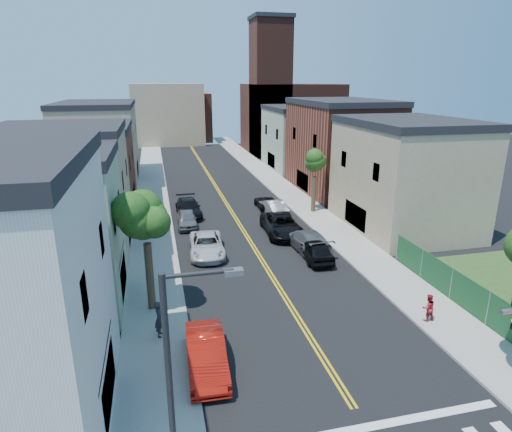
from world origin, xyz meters
TOP-DOWN VIEW (x-y plane):
  - sidewalk_left at (-7.90, 40.00)m, footprint 3.20×100.00m
  - sidewalk_right at (7.90, 40.00)m, footprint 3.20×100.00m
  - curb_left at (-6.15, 40.00)m, footprint 0.30×100.00m
  - curb_right at (6.15, 40.00)m, footprint 0.30×100.00m
  - bldg_left_palegrn at (-14.00, 16.00)m, footprint 9.00×8.00m
  - bldg_left_tan_near at (-14.00, 25.00)m, footprint 9.00×10.00m
  - bldg_left_brick at (-14.00, 36.00)m, footprint 9.00×12.00m
  - bldg_left_tan_far at (-14.00, 50.00)m, footprint 9.00×16.00m
  - bldg_right_tan at (14.00, 24.00)m, footprint 9.00×12.00m
  - bldg_right_brick at (14.00, 38.00)m, footprint 9.00×14.00m
  - bldg_right_palegrn at (14.00, 52.00)m, footprint 9.00×12.00m
  - church at (16.33, 67.07)m, footprint 16.20×14.20m
  - backdrop_left at (-4.00, 82.00)m, footprint 14.00×8.00m
  - backdrop_center at (0.00, 86.00)m, footprint 10.00×8.00m
  - fence_right at (9.50, 9.50)m, footprint 0.04×15.00m
  - tree_left_mid at (-7.88, 14.01)m, footprint 5.20×5.20m
  - tree_right_far at (7.92, 30.01)m, footprint 4.40×4.40m
  - street_lamp at (-7.01, 1.00)m, footprint 2.14×0.25m
  - red_sedan at (-5.50, 7.90)m, footprint 1.88×4.96m
  - white_pickup at (-3.80, 21.55)m, footprint 2.87×5.61m
  - grey_car_left at (-4.72, 28.45)m, footprint 1.91×4.39m
  - black_car_left at (-4.32, 31.80)m, footprint 2.37×5.57m
  - grey_car_right at (3.96, 20.78)m, footprint 2.70×5.72m
  - black_car_right at (3.84, 18.76)m, footprint 2.05×4.67m
  - silver_car_right at (3.80, 30.05)m, footprint 1.95×4.88m
  - dark_car_right_far at (3.80, 32.38)m, footprint 2.15×4.60m
  - black_suv_lane at (3.00, 24.59)m, footprint 3.12×6.27m
  - pedestrian_left at (-7.51, 10.94)m, footprint 0.58×0.78m
  - pedestrian_right at (6.70, 9.13)m, footprint 0.78×0.62m

SIDE VIEW (x-z plane):
  - sidewalk_left at x=-7.90m, z-range 0.00..0.15m
  - sidewalk_right at x=7.90m, z-range 0.00..0.15m
  - curb_left at x=-6.15m, z-range 0.00..0.15m
  - curb_right at x=6.15m, z-range 0.00..0.15m
  - dark_car_right_far at x=3.80m, z-range 0.00..1.27m
  - grey_car_left at x=-4.72m, z-range 0.00..1.47m
  - white_pickup at x=-3.80m, z-range 0.00..1.52m
  - black_car_right at x=3.84m, z-range 0.00..1.57m
  - silver_car_right at x=3.80m, z-range 0.00..1.58m
  - black_car_left at x=-4.32m, z-range 0.00..1.60m
  - grey_car_right at x=3.96m, z-range 0.00..1.61m
  - red_sedan at x=-5.50m, z-range 0.00..1.61m
  - black_suv_lane at x=3.00m, z-range 0.00..1.71m
  - pedestrian_right at x=6.70m, z-range 0.15..1.70m
  - fence_right at x=9.50m, z-range 0.15..2.05m
  - pedestrian_left at x=-7.51m, z-range 0.15..2.09m
  - bldg_left_brick at x=-14.00m, z-range 0.00..8.00m
  - bldg_left_palegrn at x=-14.00m, z-range 0.00..8.50m
  - bldg_right_palegrn at x=14.00m, z-range 0.00..8.50m
  - bldg_left_tan_near at x=-14.00m, z-range 0.00..9.00m
  - bldg_right_tan at x=14.00m, z-range 0.00..9.00m
  - street_lamp at x=-7.01m, z-range 0.72..8.72m
  - bldg_left_tan_far at x=-14.00m, z-range 0.00..9.50m
  - bldg_right_brick at x=14.00m, z-range 0.00..10.00m
  - backdrop_center at x=0.00m, z-range 0.00..10.00m
  - tree_right_far at x=7.92m, z-range 1.74..9.77m
  - backdrop_left at x=-4.00m, z-range 0.00..12.00m
  - tree_left_mid at x=-7.88m, z-range 1.94..11.23m
  - church at x=16.33m, z-range -4.06..18.54m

